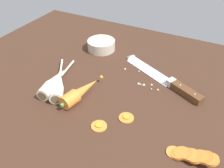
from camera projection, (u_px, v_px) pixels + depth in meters
The scene contains 10 objects.
ground_plane at pixel (115, 89), 81.91cm from camera, with size 120.00×90.00×4.00cm, color #42281C.
chefs_knife at pixel (158, 75), 83.79cm from camera, with size 32.66×18.27×4.18cm.
whole_carrot at pixel (80, 92), 74.02cm from camera, with size 6.69×18.24×4.20cm.
parsnip_front at pixel (54, 82), 78.32cm from camera, with size 6.38×22.21×4.00cm.
parsnip_mid_left at pixel (58, 84), 77.67cm from camera, with size 14.64×21.18×4.00cm.
carrot_slice_stack at pixel (191, 155), 56.83cm from camera, with size 11.76×4.27×3.61cm.
carrot_slice_stray_near at pixel (126, 117), 68.05cm from camera, with size 4.24×4.24×0.70cm.
carrot_slice_stray_mid at pixel (99, 126), 65.56cm from camera, with size 4.32×4.32×0.70cm.
prep_bowl at pixel (101, 45), 98.09cm from camera, with size 11.00×11.00×4.00cm.
mince_crumbs at pixel (142, 81), 81.60cm from camera, with size 15.09×8.03×0.90cm.
Camera 1 is at (28.84, -57.46, 48.79)cm, focal length 39.43 mm.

